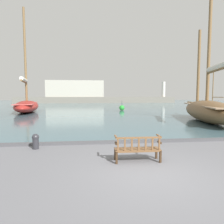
# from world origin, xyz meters

# --- Properties ---
(ground_plane) EXTENTS (160.00, 160.00, 0.00)m
(ground_plane) POSITION_xyz_m (0.00, 0.00, 0.00)
(ground_plane) COLOR slate
(harbor_water) EXTENTS (100.00, 80.00, 0.08)m
(harbor_water) POSITION_xyz_m (0.00, 44.00, 0.04)
(harbor_water) COLOR #476670
(harbor_water) RESTS_ON ground
(quay_edge_kerb) EXTENTS (40.00, 0.30, 0.12)m
(quay_edge_kerb) POSITION_xyz_m (0.00, 3.85, 0.06)
(quay_edge_kerb) COLOR #4C4C50
(quay_edge_kerb) RESTS_ON ground
(park_bench) EXTENTS (1.61, 0.55, 0.92)m
(park_bench) POSITION_xyz_m (-0.11, 1.10, 0.47)
(park_bench) COLOR #3D2A19
(park_bench) RESTS_ON ground
(sailboat_mid_starboard) EXTENTS (2.20, 5.72, 6.51)m
(sailboat_mid_starboard) POSITION_xyz_m (15.89, 21.43, 0.57)
(sailboat_mid_starboard) COLOR silver
(sailboat_mid_starboard) RESTS_ON harbor_water
(sailboat_mid_port) EXTENTS (4.88, 11.05, 13.61)m
(sailboat_mid_port) POSITION_xyz_m (-10.21, 21.96, 1.06)
(sailboat_mid_port) COLOR maroon
(sailboat_mid_port) RESTS_ON harbor_water
(sailboat_distant_harbor) EXTENTS (5.09, 12.03, 12.11)m
(sailboat_distant_harbor) POSITION_xyz_m (8.14, 10.24, 1.18)
(sailboat_distant_harbor) COLOR brown
(sailboat_distant_harbor) RESTS_ON harbor_water
(mooring_bollard) EXTENTS (0.30, 0.30, 0.67)m
(mooring_bollard) POSITION_xyz_m (-4.14, 3.18, 0.37)
(mooring_bollard) COLOR #2D2D33
(mooring_bollard) RESTS_ON ground
(channel_buoy) EXTENTS (0.77, 0.77, 1.47)m
(channel_buoy) POSITION_xyz_m (2.83, 23.24, 0.47)
(channel_buoy) COLOR green
(channel_buoy) RESTS_ON harbor_water
(far_breakwater) EXTENTS (45.10, 2.40, 6.38)m
(far_breakwater) POSITION_xyz_m (-2.27, 51.10, 2.29)
(far_breakwater) COLOR slate
(far_breakwater) RESTS_ON ground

